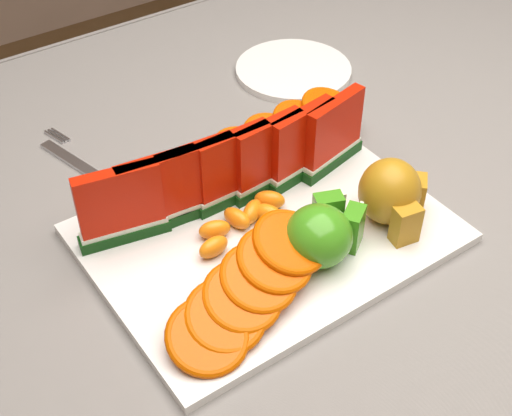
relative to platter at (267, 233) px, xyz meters
The scene contains 11 objects.
table 0.14m from the platter, 38.66° to the left, with size 1.40×0.90×0.75m.
tablecloth 0.11m from the platter, 38.66° to the left, with size 1.53×1.03×0.20m.
platter is the anchor object (origin of this frame).
apple_cluster 0.08m from the platter, 68.82° to the right, with size 0.11×0.09×0.07m.
pear_cluster 0.15m from the platter, 27.15° to the right, with size 0.09×0.09×0.08m.
side_plate 0.37m from the platter, 47.87° to the left, with size 0.19×0.19×0.01m.
fork 0.27m from the platter, 116.21° to the left, with size 0.06×0.19×0.00m.
watermelon_row 0.08m from the platter, 90.77° to the left, with size 0.39×0.07×0.10m.
orange_fan_front 0.12m from the platter, 134.09° to the right, with size 0.23×0.14×0.06m.
orange_fan_back 0.13m from the platter, 69.17° to the left, with size 0.38×0.11×0.05m.
tangerine_segments 0.03m from the platter, 136.60° to the left, with size 0.14×0.06×0.02m.
Camera 1 is at (-0.43, -0.54, 1.34)m, focal length 50.00 mm.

